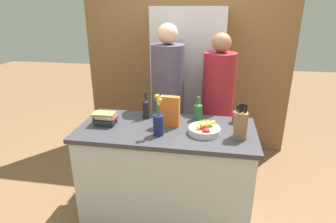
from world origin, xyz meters
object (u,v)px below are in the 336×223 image
cereal_box (170,111)px  person_at_sink (168,98)px  flower_vase (158,122)px  coffee_mug (237,117)px  person_in_blue (218,103)px  knife_block (240,125)px  refrigerator (188,87)px  bottle_vinegar (146,108)px  book_stack (105,119)px  bottle_oil (198,110)px  fruit_bowl (204,129)px

cereal_box → person_at_sink: 0.56m
flower_vase → coffee_mug: bearing=30.8°
person_at_sink → person_in_blue: size_ratio=1.05×
knife_block → refrigerator: bearing=112.7°
knife_block → bottle_vinegar: (-0.85, 0.29, -0.02)m
knife_block → book_stack: bearing=176.2°
flower_vase → bottle_oil: bearing=53.5°
person_in_blue → bottle_vinegar: bearing=-146.3°
fruit_bowl → cereal_box: size_ratio=0.98×
cereal_box → bottle_oil: (0.23, 0.20, -0.05)m
bottle_oil → person_at_sink: (-0.35, 0.35, -0.01)m
refrigerator → knife_block: 1.42m
cereal_box → bottle_oil: size_ratio=1.24×
cereal_box → coffee_mug: cereal_box is taller
coffee_mug → book_stack: bearing=-167.6°
cereal_box → coffee_mug: 0.62m
bottle_oil → knife_block: bearing=-44.1°
fruit_bowl → person_in_blue: person_in_blue is taller
book_stack → bottle_oil: size_ratio=0.95×
fruit_bowl → person_in_blue: bearing=81.8°
refrigerator → coffee_mug: bearing=-60.9°
knife_block → bottle_oil: size_ratio=1.35×
book_stack → refrigerator: bearing=63.3°
knife_block → flower_vase: (-0.66, -0.05, 0.00)m
flower_vase → person_at_sink: (-0.05, 0.75, -0.04)m
refrigerator → person_at_sink: refrigerator is taller
fruit_bowl → person_in_blue: (0.10, 0.73, -0.02)m
book_stack → bottle_oil: 0.85m
fruit_bowl → bottle_oil: size_ratio=1.22×
cereal_box → fruit_bowl: bearing=-18.8°
bottle_vinegar → person_in_blue: person_in_blue is taller
book_stack → knife_block: bearing=-3.8°
bottle_vinegar → person_at_sink: size_ratio=0.15×
coffee_mug → person_in_blue: (-0.17, 0.44, -0.03)m
book_stack → bottle_vinegar: bearing=33.1°
cereal_box → bottle_vinegar: cereal_box is taller
knife_block → cereal_box: knife_block is taller
fruit_bowl → coffee_mug: bearing=46.4°
refrigerator → book_stack: (-0.62, -1.23, 0.02)m
refrigerator → fruit_bowl: refrigerator is taller
knife_block → cereal_box: size_ratio=1.08×
fruit_bowl → knife_block: bearing=-8.6°
cereal_box → book_stack: size_ratio=1.30×
coffee_mug → person_at_sink: (-0.70, 0.36, 0.03)m
bottle_oil → bottle_vinegar: bearing=-173.0°
knife_block → person_in_blue: person_in_blue is taller
fruit_bowl → bottle_vinegar: (-0.56, 0.25, 0.06)m
bottle_oil → bottle_vinegar: bottle_vinegar is taller
fruit_bowl → coffee_mug: same height
book_stack → bottle_vinegar: 0.39m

